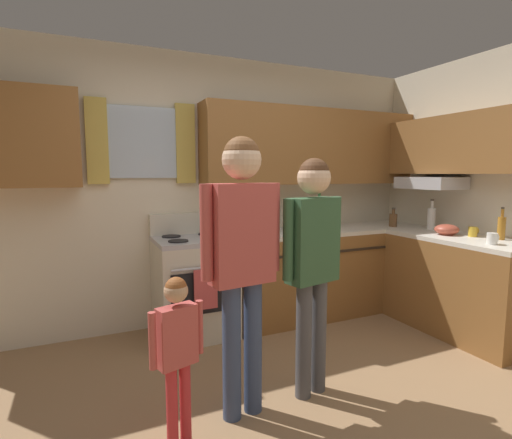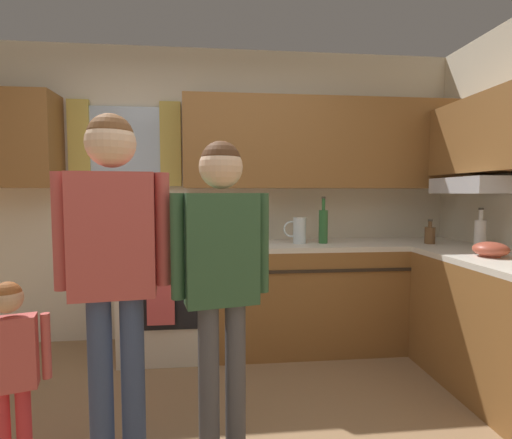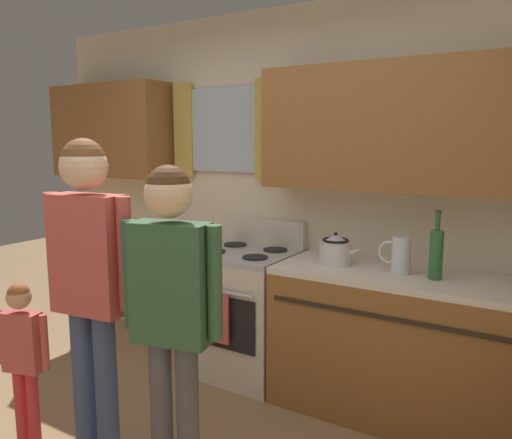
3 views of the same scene
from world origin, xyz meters
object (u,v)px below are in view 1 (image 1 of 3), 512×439
stovetop_kettle (263,223)px  mixing_bowl (447,230)px  water_pitcher (301,220)px  bottle_milk_white (431,218)px  stove_oven (194,284)px  mug_ceramic_white (492,239)px  small_child (177,342)px  adult_holding_child (242,244)px  bottle_squat_brown (393,220)px  bottle_wine_green (319,215)px  bottle_oil_amber (501,227)px  mug_mustard_yellow (473,232)px  adult_in_plaid (313,249)px

stovetop_kettle → mixing_bowl: 1.73m
water_pitcher → bottle_milk_white: bearing=-19.7°
stove_oven → mixing_bowl: stove_oven is taller
mug_ceramic_white → small_child: 2.64m
stove_oven → adult_holding_child: bearing=-92.9°
adult_holding_child → mixing_bowl: bearing=12.1°
bottle_squat_brown → stovetop_kettle: (-1.49, 0.15, 0.02)m
adult_holding_child → bottle_wine_green: bearing=42.6°
bottle_oil_amber → mixing_bowl: bearing=116.3°
mug_ceramic_white → bottle_squat_brown: bearing=87.3°
bottle_wine_green → bottle_squat_brown: bottle_wine_green is taller
mug_ceramic_white → adult_holding_child: 2.20m
stove_oven → bottle_wine_green: bearing=-2.0°
stovetop_kettle → adult_holding_child: 1.50m
bottle_wine_green → mixing_bowl: 1.21m
bottle_milk_white → stovetop_kettle: (-1.70, 0.48, -0.02)m
bottle_milk_white → mixing_bowl: bottle_milk_white is taller
bottle_squat_brown → bottle_wine_green: bearing=172.0°
stovetop_kettle → stove_oven: bearing=178.7°
bottle_squat_brown → mug_mustard_yellow: size_ratio=1.71×
mixing_bowl → adult_holding_child: 2.35m
mug_mustard_yellow → stovetop_kettle: stovetop_kettle is taller
adult_in_plaid → mug_ceramic_white: bearing=-1.7°
bottle_squat_brown → small_child: bearing=-154.9°
bottle_wine_green → small_child: (-1.79, -1.38, -0.46)m
water_pitcher → adult_holding_child: size_ratio=0.13×
mixing_bowl → small_child: (-2.72, -0.60, -0.36)m
water_pitcher → mug_mustard_yellow: bearing=-37.6°
bottle_milk_white → mug_ceramic_white: bottle_milk_white is taller
bottle_milk_white → mug_ceramic_white: bearing=-107.2°
bottle_wine_green → adult_in_plaid: adult_in_plaid is taller
water_pitcher → mug_ceramic_white: bearing=-51.7°
stove_oven → bottle_milk_white: bearing=-11.6°
bottle_wine_green → stovetop_kettle: size_ratio=1.44×
bottle_oil_amber → small_child: bottle_oil_amber is taller
mug_mustard_yellow → water_pitcher: bearing=142.4°
adult_holding_child → stovetop_kettle: bearing=59.6°
bottle_squat_brown → stove_oven: bearing=175.6°
bottle_oil_amber → adult_in_plaid: (-1.98, -0.07, -0.02)m
bottle_milk_white → bottle_wine_green: bearing=157.6°
small_child → adult_holding_child: bearing=15.0°
bottle_oil_amber → bottle_milk_white: bearing=92.4°
stovetop_kettle → adult_in_plaid: size_ratio=0.17×
water_pitcher → adult_holding_child: (-1.17, -1.28, 0.05)m
mixing_bowl → bottle_milk_white: bearing=63.2°
stovetop_kettle → small_child: size_ratio=0.29×
water_pitcher → small_child: size_ratio=0.23×
small_child → mixing_bowl: bearing=12.6°
mixing_bowl → adult_in_plaid: bearing=-165.4°
stove_oven → mixing_bowl: bearing=-20.1°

